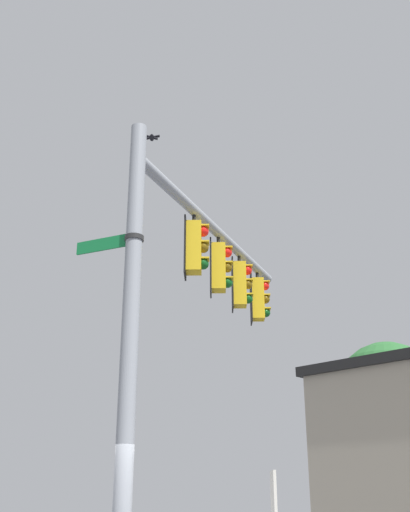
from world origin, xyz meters
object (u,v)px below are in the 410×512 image
Objects in this scene: traffic_light_nearest_pole at (195,247)px; bird_flying at (152,138)px; street_name_sign at (119,241)px; traffic_light_mid_inner at (220,267)px; traffic_light_arm_end at (259,299)px; traffic_light_mid_outer at (241,284)px.

bird_flying is (0.34, -0.90, 2.33)m from traffic_light_nearest_pole.
street_name_sign is at bearing -30.70° from traffic_light_nearest_pole.
traffic_light_arm_end is at bearing 156.95° from traffic_light_mid_inner.
traffic_light_mid_outer is (-2.32, 0.99, 0.00)m from traffic_light_nearest_pole.
traffic_light_arm_end is at bearing 156.95° from traffic_light_mid_outer.
traffic_light_arm_end is 6.13m from street_name_sign.
traffic_light_arm_end is (-1.16, 0.49, 0.00)m from traffic_light_mid_outer.
traffic_light_mid_inner is 1.26m from traffic_light_mid_outer.
traffic_light_mid_outer is 4.01m from bird_flying.
traffic_light_mid_inner is 3.64m from street_name_sign.
bird_flying reaches higher than traffic_light_mid_inner.
traffic_light_nearest_pole is at bearing -23.05° from traffic_light_arm_end.
street_name_sign is (5.47, -2.66, -0.69)m from traffic_light_arm_end.
traffic_light_nearest_pole is 1.00× the size of traffic_light_mid_inner.
traffic_light_mid_inner is 3.10m from bird_flying.
traffic_light_nearest_pole and traffic_light_mid_outer have the same top height.
traffic_light_arm_end is 5.06m from bird_flying.
bird_flying is (-1.66, 0.29, 3.03)m from street_name_sign.
street_name_sign is at bearing -26.72° from traffic_light_mid_outer.
street_name_sign is (3.16, -1.68, -0.69)m from traffic_light_mid_inner.
traffic_light_mid_outer is 4.88m from street_name_sign.
traffic_light_mid_outer reaches higher than street_name_sign.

